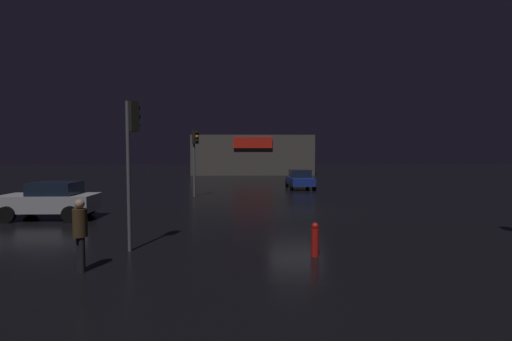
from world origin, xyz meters
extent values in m
plane|color=black|center=(0.00, 0.00, 0.00)|extent=(120.00, 120.00, 0.00)
cube|color=#4C4742|center=(-1.79, 30.50, 2.39)|extent=(14.59, 9.53, 4.78)
cube|color=red|center=(-1.79, 25.59, 3.85)|extent=(4.53, 0.24, 1.26)
cylinder|color=#595B60|center=(-5.72, 5.89, 2.13)|extent=(0.14, 0.14, 4.26)
cube|color=black|center=(-5.61, 5.78, 3.82)|extent=(0.41, 0.41, 0.88)
sphere|color=black|center=(-5.50, 5.66, 4.08)|extent=(0.20, 0.20, 0.20)
sphere|color=orange|center=(-5.50, 5.66, 3.82)|extent=(0.20, 0.20, 0.20)
sphere|color=black|center=(-5.50, 5.66, 3.55)|extent=(0.20, 0.20, 0.20)
cylinder|color=#595B60|center=(-5.76, -6.87, 2.19)|extent=(0.11, 0.11, 4.38)
cube|color=black|center=(-5.66, -6.75, 3.94)|extent=(0.41, 0.40, 0.87)
sphere|color=black|center=(-5.55, -6.63, 4.20)|extent=(0.20, 0.20, 0.20)
sphere|color=black|center=(-5.55, -6.63, 3.94)|extent=(0.20, 0.20, 0.20)
sphere|color=#19D13F|center=(-5.55, -6.63, 3.68)|extent=(0.20, 0.20, 0.20)
cube|color=#B7B7BF|center=(-10.87, -1.62, 0.70)|extent=(3.90, 1.75, 0.71)
cube|color=black|center=(-10.60, -1.61, 1.32)|extent=(1.83, 1.56, 0.54)
cylinder|color=black|center=(-12.15, -2.49, 0.34)|extent=(0.68, 0.23, 0.68)
cylinder|color=black|center=(-12.16, -0.78, 0.34)|extent=(0.68, 0.23, 0.68)
cylinder|color=black|center=(-9.58, -2.46, 0.34)|extent=(0.68, 0.23, 0.68)
cylinder|color=black|center=(-9.60, -0.75, 0.34)|extent=(0.68, 0.23, 0.68)
cube|color=navy|center=(1.71, 10.87, 0.60)|extent=(1.81, 3.90, 0.57)
cube|color=black|center=(1.70, 10.94, 1.18)|extent=(1.57, 1.84, 0.59)
cylinder|color=black|center=(0.82, 12.11, 0.31)|extent=(0.24, 0.63, 0.62)
cylinder|color=black|center=(2.51, 12.16, 0.31)|extent=(0.24, 0.63, 0.62)
cylinder|color=black|center=(0.91, 9.57, 0.31)|extent=(0.24, 0.63, 0.62)
cylinder|color=black|center=(2.59, 9.63, 0.31)|extent=(0.24, 0.63, 0.62)
cylinder|color=black|center=(-6.41, -8.66, 0.43)|extent=(0.14, 0.14, 0.86)
cylinder|color=black|center=(-6.29, -8.77, 0.43)|extent=(0.14, 0.14, 0.86)
cylinder|color=#3F2D19|center=(-6.35, -8.72, 1.20)|extent=(0.48, 0.48, 0.68)
sphere|color=tan|center=(-6.35, -8.72, 1.66)|extent=(0.23, 0.23, 0.23)
cylinder|color=red|center=(-0.41, -7.51, 0.39)|extent=(0.22, 0.22, 0.78)
sphere|color=red|center=(-0.41, -7.51, 0.85)|extent=(0.20, 0.20, 0.20)
camera|label=1|loc=(-2.25, -17.73, 2.96)|focal=26.12mm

